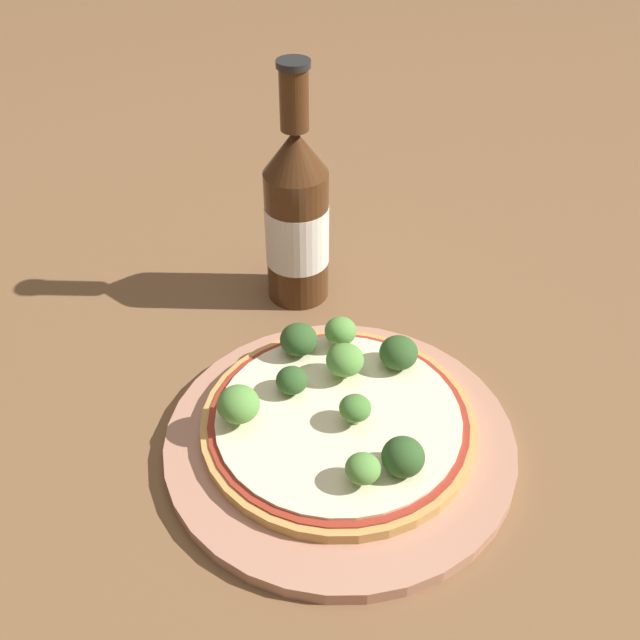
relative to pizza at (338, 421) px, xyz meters
name	(u,v)px	position (x,y,z in m)	size (l,w,h in m)	color
ground_plane	(343,430)	(0.01, 0.01, -0.02)	(3.00, 3.00, 0.00)	brown
plate	(340,441)	(0.00, -0.01, -0.01)	(0.29, 0.29, 0.01)	tan
pizza	(338,421)	(0.00, 0.00, 0.00)	(0.23, 0.23, 0.01)	tan
broccoli_floret_0	(341,331)	(0.04, 0.07, 0.02)	(0.03, 0.03, 0.03)	#6B8E51
broccoli_floret_1	(292,380)	(-0.02, 0.04, 0.02)	(0.03, 0.03, 0.02)	#6B8E51
broccoli_floret_2	(363,469)	(-0.02, -0.07, 0.02)	(0.03, 0.03, 0.03)	#6B8E51
broccoli_floret_3	(399,353)	(0.08, 0.03, 0.02)	(0.03, 0.03, 0.03)	#6B8E51
broccoli_floret_4	(355,408)	(0.01, -0.01, 0.02)	(0.03, 0.03, 0.03)	#6B8E51
broccoli_floret_5	(403,457)	(0.01, -0.07, 0.02)	(0.03, 0.03, 0.03)	#6B8E51
broccoli_floret_6	(238,404)	(-0.07, 0.03, 0.03)	(0.03, 0.03, 0.03)	#6B8E51
broccoli_floret_7	(298,340)	(0.01, 0.08, 0.02)	(0.03, 0.03, 0.03)	#6B8E51
broccoli_floret_8	(345,360)	(0.03, 0.04, 0.03)	(0.03, 0.03, 0.03)	#6B8E51
beer_bottle	(297,217)	(0.06, 0.20, 0.07)	(0.06, 0.06, 0.25)	#472814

